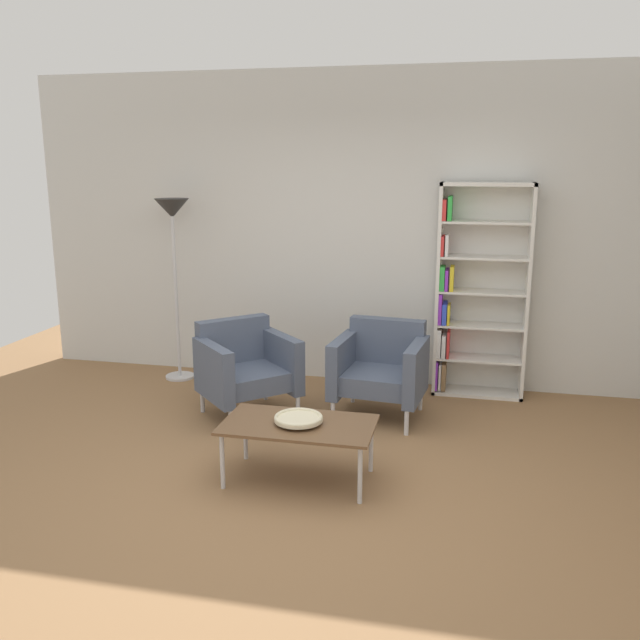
% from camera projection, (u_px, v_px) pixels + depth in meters
% --- Properties ---
extents(ground_plane, '(8.32, 8.32, 0.00)m').
position_uv_depth(ground_plane, '(291.00, 493.00, 4.34)').
color(ground_plane, olive).
extents(plaster_back_panel, '(6.40, 0.12, 2.90)m').
position_uv_depth(plaster_back_panel, '(358.00, 230.00, 6.35)').
color(plaster_back_panel, silver).
rests_on(plaster_back_panel, ground_plane).
extents(bookshelf_tall, '(0.80, 0.30, 1.90)m').
position_uv_depth(bookshelf_tall, '(475.00, 294.00, 6.04)').
color(bookshelf_tall, silver).
rests_on(bookshelf_tall, ground_plane).
extents(coffee_table_low, '(1.00, 0.56, 0.40)m').
position_uv_depth(coffee_table_low, '(299.00, 428.00, 4.45)').
color(coffee_table_low, brown).
rests_on(coffee_table_low, ground_plane).
extents(decorative_bowl, '(0.32, 0.32, 0.05)m').
position_uv_depth(decorative_bowl, '(298.00, 418.00, 4.43)').
color(decorative_bowl, beige).
rests_on(decorative_bowl, coffee_table_low).
extents(armchair_by_bookshelf, '(0.95, 0.95, 0.78)m').
position_uv_depth(armchair_by_bookshelf, '(245.00, 366.00, 5.63)').
color(armchair_by_bookshelf, '#4C566B').
rests_on(armchair_by_bookshelf, ground_plane).
extents(armchair_spare_guest, '(0.78, 0.73, 0.78)m').
position_uv_depth(armchair_spare_guest, '(381.00, 367.00, 5.60)').
color(armchair_spare_guest, '#4C566B').
rests_on(armchair_spare_guest, ground_plane).
extents(floor_lamp_torchiere, '(0.32, 0.32, 1.74)m').
position_uv_depth(floor_lamp_torchiere, '(173.00, 230.00, 6.34)').
color(floor_lamp_torchiere, silver).
rests_on(floor_lamp_torchiere, ground_plane).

